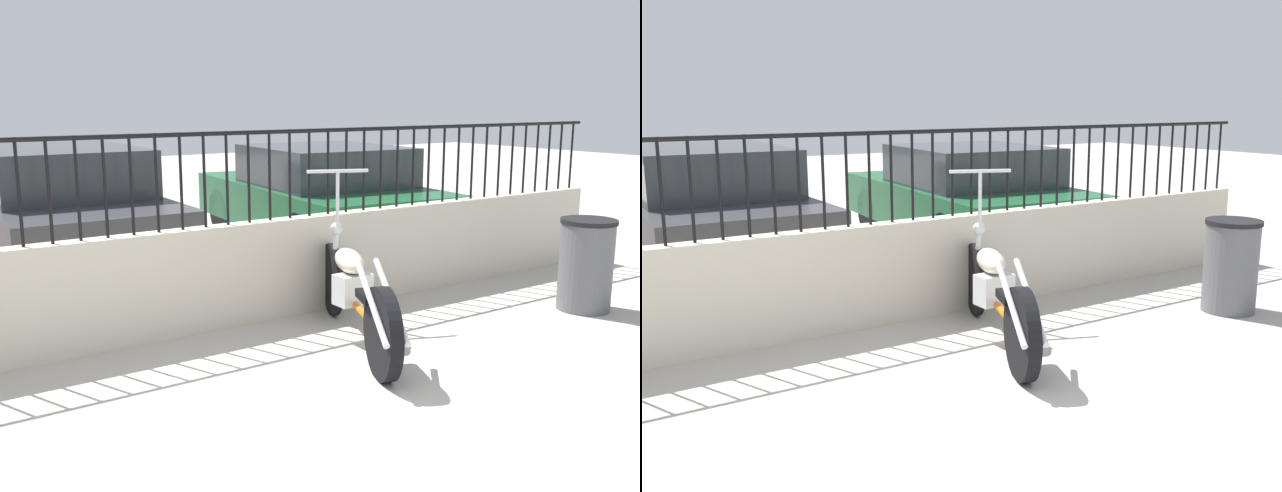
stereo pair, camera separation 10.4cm
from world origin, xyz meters
TOP-DOWN VIEW (x-y plane):
  - low_wall at (0.00, 2.88)m, footprint 10.19×0.18m
  - fence_railing at (0.00, 2.88)m, footprint 10.19×0.04m
  - motorcycle_orange at (1.17, 1.85)m, footprint 0.95×2.05m
  - trash_bin at (3.46, 1.49)m, footprint 0.49×0.49m
  - car_dark_grey at (-0.01, 5.92)m, footprint 1.82×4.38m
  - car_green at (3.14, 5.32)m, footprint 2.21×4.09m

SIDE VIEW (x-z plane):
  - motorcycle_orange at x=1.17m, z-range -0.25..1.07m
  - trash_bin at x=3.46m, z-range 0.00..0.83m
  - low_wall at x=0.00m, z-range 0.00..0.86m
  - car_green at x=3.14m, z-range 0.01..1.29m
  - car_dark_grey at x=-0.01m, z-range 0.00..1.36m
  - fence_railing at x=0.00m, z-range 0.99..1.76m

